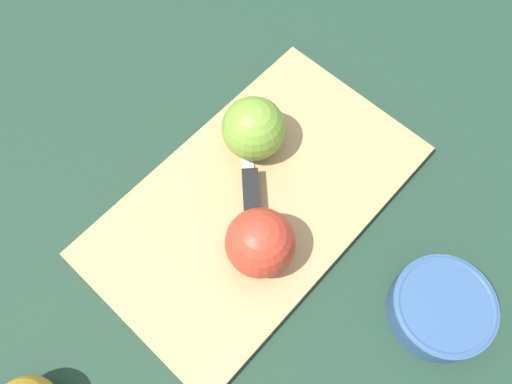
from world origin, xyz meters
name	(u,v)px	position (x,y,z in m)	size (l,w,h in m)	color
ground_plane	(256,203)	(0.00, 0.00, 0.00)	(4.00, 4.00, 0.00)	#1E3828
cutting_board	(256,201)	(0.00, 0.00, 0.01)	(0.47, 0.32, 0.01)	tan
apple_half_left	(260,243)	(-0.06, -0.04, 0.06)	(0.08, 0.08, 0.08)	red
apple_half_right	(254,129)	(0.06, 0.05, 0.06)	(0.08, 0.08, 0.08)	olive
knife	(250,187)	(0.01, 0.01, 0.02)	(0.13, 0.10, 0.02)	silver
bowl	(442,306)	(0.00, -0.26, 0.02)	(0.12, 0.12, 0.04)	#33517F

